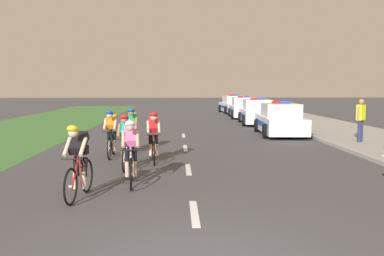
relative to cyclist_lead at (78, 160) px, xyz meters
The scene contains 14 objects.
sidewalk_slab 14.65m from the cyclist_lead, 45.99° to the left, with size 4.58×60.00×0.12m, color gray.
kerb_edge 13.22m from the cyclist_lead, 52.90° to the left, with size 0.16×60.00×0.13m, color #9E9E99.
lane_markings_centre 3.80m from the cyclist_lead, 51.89° to the left, with size 0.14×17.60×0.01m.
cyclist_lead is the anchor object (origin of this frame).
cyclist_second 1.45m from the cyclist_lead, 50.15° to the left, with size 0.45×1.72×1.56m.
cyclist_third 3.11m from the cyclist_lead, 79.17° to the left, with size 0.42×1.72×1.56m.
cyclist_fourth 4.23m from the cyclist_lead, 72.27° to the left, with size 0.44×1.72×1.56m.
cyclist_fifth 5.00m from the cyclist_lead, 91.39° to the left, with size 0.42×1.72×1.56m.
cyclist_sixth 6.18m from the cyclist_lead, 86.04° to the left, with size 0.42×1.72×1.56m.
police_car_nearest 12.96m from the cyclist_lead, 58.19° to the left, with size 2.17×4.48×1.59m.
police_car_second 18.07m from the cyclist_lead, 67.79° to the left, with size 2.22×4.51×1.59m.
police_car_third 22.91m from the cyclist_lead, 72.65° to the left, with size 2.17×4.48×1.59m.
police_car_furthest 28.24m from the cyclist_lead, 76.00° to the left, with size 2.25×4.52×1.59m.
spectator_closest 11.86m from the cyclist_lead, 39.65° to the left, with size 0.44×0.41×1.68m.
Camera 1 is at (-0.31, -4.94, 2.27)m, focal length 39.27 mm.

